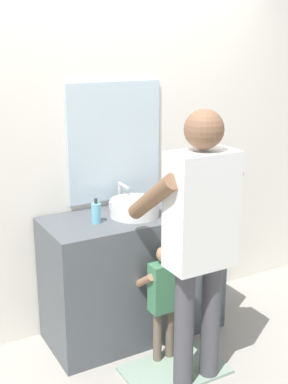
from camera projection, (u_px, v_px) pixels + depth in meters
name	position (u px, v px, depth m)	size (l,w,h in m)	color
ground_plane	(155.00, 351.00, 3.45)	(14.00, 14.00, 0.00)	#9E998E
back_wall	(111.00, 140.00, 3.59)	(4.40, 0.10, 2.70)	silver
vanity_cabinet	(134.00, 275.00, 3.58)	(1.22, 0.54, 0.89)	#4C5156
sink_basin	(135.00, 208.00, 3.42)	(0.33, 0.33, 0.11)	silver
faucet	(121.00, 196.00, 3.58)	(0.18, 0.14, 0.18)	#B7BABF
toothbrush_cup	(175.00, 199.00, 3.63)	(0.07, 0.07, 0.21)	#D86666
soap_bottle	(96.00, 213.00, 3.28)	(0.06, 0.06, 0.17)	#66B2D1
bath_mat	(175.00, 370.00, 3.24)	(0.64, 0.40, 0.02)	gray
child_toddler	(163.00, 293.00, 3.23)	(0.25, 0.25, 0.81)	#6B5B4C
adult_parent	(199.00, 227.00, 2.89)	(0.52, 0.55, 1.68)	#47474C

